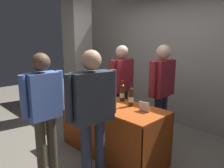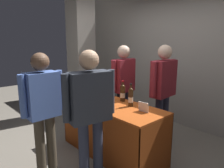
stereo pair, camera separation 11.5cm
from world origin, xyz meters
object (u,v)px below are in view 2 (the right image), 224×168
object	(u,v)px
display_bottle_0	(123,92)
taster_foreground_right	(43,105)
tasting_table	(112,120)
vendor_presenter	(123,82)
featured_wine_bottle	(96,90)
wine_glass_near_vendor	(96,88)
flower_vase	(111,99)
concrete_pillar	(81,52)

from	to	relation	value
display_bottle_0	taster_foreground_right	world-z (taller)	taster_foreground_right
tasting_table	vendor_presenter	distance (m)	0.84
featured_wine_bottle	display_bottle_0	world-z (taller)	featured_wine_bottle
display_bottle_0	taster_foreground_right	xyz separation A→B (m)	(-0.19, -1.18, 0.01)
wine_glass_near_vendor	flower_vase	xyz separation A→B (m)	(0.70, -0.28, 0.02)
vendor_presenter	taster_foreground_right	distance (m)	1.59
taster_foreground_right	display_bottle_0	bearing A→B (deg)	-9.15
wine_glass_near_vendor	vendor_presenter	distance (m)	0.51
concrete_pillar	flower_vase	bearing A→B (deg)	-23.89
taster_foreground_right	vendor_presenter	bearing A→B (deg)	6.74
featured_wine_bottle	vendor_presenter	xyz separation A→B (m)	(0.02, 0.60, 0.04)
tasting_table	wine_glass_near_vendor	world-z (taller)	wine_glass_near_vendor
tasting_table	wine_glass_near_vendor	bearing A→B (deg)	164.16
wine_glass_near_vendor	flower_vase	bearing A→B (deg)	-21.39
flower_vase	taster_foreground_right	distance (m)	0.91
concrete_pillar	flower_vase	world-z (taller)	concrete_pillar
display_bottle_0	taster_foreground_right	bearing A→B (deg)	-98.96
featured_wine_bottle	wine_glass_near_vendor	world-z (taller)	featured_wine_bottle
tasting_table	taster_foreground_right	world-z (taller)	taster_foreground_right
tasting_table	flower_vase	xyz separation A→B (m)	(0.10, -0.10, 0.37)
flower_vase	vendor_presenter	bearing A→B (deg)	123.51
concrete_pillar	taster_foreground_right	distance (m)	2.54
vendor_presenter	featured_wine_bottle	bearing A→B (deg)	-6.46
concrete_pillar	display_bottle_0	xyz separation A→B (m)	(1.95, -0.58, -0.49)
tasting_table	taster_foreground_right	distance (m)	1.06
concrete_pillar	taster_foreground_right	xyz separation A→B (m)	(1.76, -1.77, -0.48)
tasting_table	featured_wine_bottle	size ratio (longest dim) A/B	5.02
concrete_pillar	featured_wine_bottle	distance (m)	1.80
featured_wine_bottle	taster_foreground_right	size ratio (longest dim) A/B	0.21
display_bottle_0	flower_vase	bearing A→B (deg)	-72.99
tasting_table	flower_vase	bearing A→B (deg)	-47.15
flower_vase	featured_wine_bottle	bearing A→B (deg)	166.91
flower_vase	taster_foreground_right	xyz separation A→B (m)	(-0.29, -0.86, 0.02)
vendor_presenter	taster_foreground_right	size ratio (longest dim) A/B	1.03
vendor_presenter	taster_foreground_right	bearing A→B (deg)	2.77
concrete_pillar	wine_glass_near_vendor	bearing A→B (deg)	-25.16
featured_wine_bottle	wine_glass_near_vendor	size ratio (longest dim) A/B	2.41
concrete_pillar	taster_foreground_right	size ratio (longest dim) A/B	1.80
tasting_table	featured_wine_bottle	xyz separation A→B (m)	(-0.41, 0.01, 0.39)
concrete_pillar	vendor_presenter	world-z (taller)	concrete_pillar
wine_glass_near_vendor	vendor_presenter	bearing A→B (deg)	63.19
concrete_pillar	wine_glass_near_vendor	xyz separation A→B (m)	(1.34, -0.63, -0.53)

